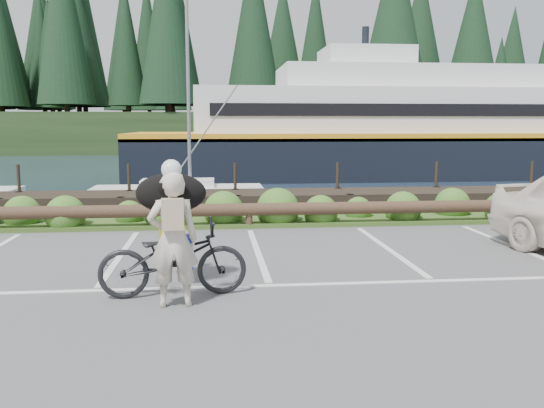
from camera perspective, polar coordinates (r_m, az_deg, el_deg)
The scene contains 7 objects.
ground at distance 9.29m, azimuth -0.48°, elevation -7.43°, with size 72.00×72.00×0.00m, color #4F4E51.
harbor_backdrop at distance 87.48m, azimuth -5.09°, elevation 6.22°, with size 170.00×160.00×30.00m.
vegetation_strip at distance 14.44m, azimuth -2.45°, elevation -1.71°, with size 34.00×1.60×0.10m, color #3D5B21.
log_rail at distance 13.76m, azimuth -2.28°, elevation -2.40°, with size 32.00×0.30×0.60m, color #443021, non-canonical shape.
bicycle at distance 8.39m, azimuth -9.77°, elevation -5.33°, with size 0.73×2.10×1.11m, color black.
cyclist at distance 7.83m, azimuth -9.78°, elevation -3.50°, with size 0.67×0.44×1.84m, color beige.
dog at distance 8.91m, azimuth -9.97°, elevation 1.06°, with size 1.07×0.52×0.62m, color black.
Camera 1 is at (-0.84, -8.92, 2.45)m, focal length 38.00 mm.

